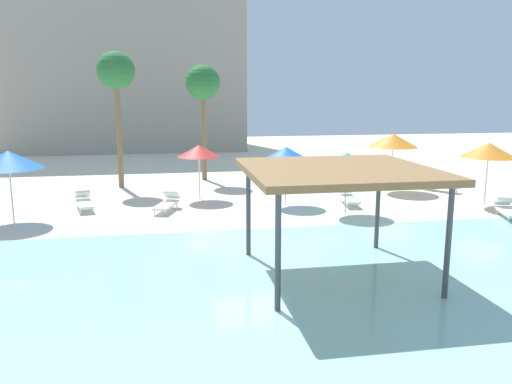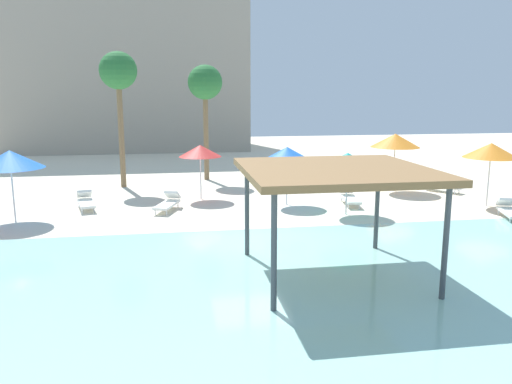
% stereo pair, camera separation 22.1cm
% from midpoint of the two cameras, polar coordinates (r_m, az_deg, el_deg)
% --- Properties ---
extents(ground_plane, '(80.00, 80.00, 0.00)m').
position_cam_midpoint_polar(ground_plane, '(17.10, -0.28, -5.61)').
color(ground_plane, beige).
extents(lagoon_water, '(44.00, 13.50, 0.04)m').
position_cam_midpoint_polar(lagoon_water, '(12.24, 3.69, -12.50)').
color(lagoon_water, '#99D1C6').
rests_on(lagoon_water, ground).
extents(shade_pavilion, '(4.81, 4.81, 2.97)m').
position_cam_midpoint_polar(shade_pavilion, '(13.61, 9.32, 2.03)').
color(shade_pavilion, '#42474C').
rests_on(shade_pavilion, ground).
extents(beach_umbrella_blue_0, '(2.48, 2.48, 2.76)m').
position_cam_midpoint_polar(beach_umbrella_blue_0, '(21.37, -25.40, 3.30)').
color(beach_umbrella_blue_0, silver).
rests_on(beach_umbrella_blue_0, ground).
extents(beach_umbrella_teal_1, '(2.14, 2.14, 2.52)m').
position_cam_midpoint_polar(beach_umbrella_teal_1, '(20.87, 10.45, 3.50)').
color(beach_umbrella_teal_1, silver).
rests_on(beach_umbrella_teal_1, ground).
extents(beach_umbrella_blue_2, '(1.94, 1.94, 2.56)m').
position_cam_midpoint_polar(beach_umbrella_blue_2, '(22.42, 3.76, 4.34)').
color(beach_umbrella_blue_2, silver).
rests_on(beach_umbrella_blue_2, ground).
extents(beach_umbrella_orange_3, '(2.43, 2.43, 2.87)m').
position_cam_midpoint_polar(beach_umbrella_orange_3, '(26.49, 15.45, 5.54)').
color(beach_umbrella_orange_3, silver).
rests_on(beach_umbrella_orange_3, ground).
extents(beach_umbrella_red_4, '(1.96, 1.96, 2.52)m').
position_cam_midpoint_polar(beach_umbrella_red_4, '(23.68, -5.96, 4.56)').
color(beach_umbrella_red_4, silver).
rests_on(beach_umbrella_red_4, ground).
extents(beach_umbrella_orange_5, '(2.32, 2.32, 2.75)m').
position_cam_midpoint_polar(beach_umbrella_orange_5, '(24.35, 24.90, 4.21)').
color(beach_umbrella_orange_5, silver).
rests_on(beach_umbrella_orange_5, ground).
extents(lounge_chair_0, '(1.57, 1.90, 0.74)m').
position_cam_midpoint_polar(lounge_chair_0, '(27.31, 19.98, 0.76)').
color(lounge_chair_0, white).
rests_on(lounge_chair_0, ground).
extents(lounge_chair_1, '(1.03, 1.98, 0.74)m').
position_cam_midpoint_polar(lounge_chair_1, '(22.97, -18.13, -0.97)').
color(lounge_chair_1, white).
rests_on(lounge_chair_1, ground).
extents(lounge_chair_3, '(1.19, 1.99, 0.74)m').
position_cam_midpoint_polar(lounge_chair_3, '(21.87, -9.45, -1.15)').
color(lounge_chair_3, white).
rests_on(lounge_chair_3, ground).
extents(lounge_chair_4, '(1.16, 1.99, 0.74)m').
position_cam_midpoint_polar(lounge_chair_4, '(22.56, 26.61, -1.83)').
color(lounge_chair_4, white).
rests_on(lounge_chair_4, ground).
extents(lounge_chair_5, '(0.84, 1.96, 0.74)m').
position_cam_midpoint_polar(lounge_chair_5, '(23.09, 10.65, -0.55)').
color(lounge_chair_5, white).
rests_on(lounge_chair_5, ground).
extents(palm_tree_0, '(1.90, 1.90, 6.37)m').
position_cam_midpoint_polar(palm_tree_0, '(28.87, -5.45, 11.74)').
color(palm_tree_0, brown).
rests_on(palm_tree_0, ground).
extents(palm_tree_2, '(1.90, 1.90, 6.91)m').
position_cam_midpoint_polar(palm_tree_2, '(27.34, -14.83, 12.53)').
color(palm_tree_2, brown).
rests_on(palm_tree_2, ground).
extents(hotel_block_0, '(20.10, 9.76, 15.64)m').
position_cam_midpoint_polar(hotel_block_0, '(46.98, -14.03, 14.33)').
color(hotel_block_0, '#9E9384').
rests_on(hotel_block_0, ground).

